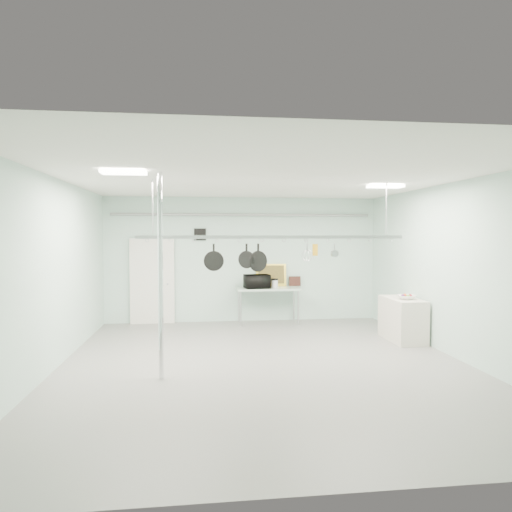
{
  "coord_description": "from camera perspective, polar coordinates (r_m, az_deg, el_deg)",
  "views": [
    {
      "loc": [
        -1.08,
        -7.73,
        2.24
      ],
      "look_at": [
        -0.02,
        1.0,
        1.83
      ],
      "focal_mm": 32.0,
      "sensor_mm": 36.0,
      "label": 1
    }
  ],
  "objects": [
    {
      "name": "coffee_canister",
      "position": [
        11.46,
        2.34,
        -3.52
      ],
      "size": [
        0.19,
        0.19,
        0.2
      ],
      "primitive_type": "cylinder",
      "rotation": [
        0.0,
        0.0,
        0.13
      ],
      "color": "silver",
      "rests_on": "prep_table"
    },
    {
      "name": "fruit_bowl",
      "position": [
        10.0,
        18.29,
        -4.91
      ],
      "size": [
        0.41,
        0.41,
        0.09
      ],
      "primitive_type": "imported",
      "rotation": [
        0.0,
        0.0,
        -0.12
      ],
      "color": "white",
      "rests_on": "side_cabinet"
    },
    {
      "name": "skillet_left",
      "position": [
        8.04,
        -5.31,
        -0.1
      ],
      "size": [
        0.35,
        0.1,
        0.46
      ],
      "primitive_type": null,
      "rotation": [
        0.0,
        0.0,
        -0.1
      ],
      "color": "black",
      "rests_on": "pot_rack"
    },
    {
      "name": "side_cabinet",
      "position": [
        10.22,
        17.83,
        -7.55
      ],
      "size": [
        0.6,
        1.2,
        0.9
      ],
      "primitive_type": "cube",
      "color": "beige",
      "rests_on": "floor"
    },
    {
      "name": "conduit_pipe",
      "position": [
        11.69,
        -1.61,
        5.17
      ],
      "size": [
        6.6,
        0.07,
        0.07
      ],
      "primitive_type": "cylinder",
      "rotation": [
        0.0,
        1.57,
        0.0
      ],
      "color": "gray",
      "rests_on": "back_wall"
    },
    {
      "name": "microwave",
      "position": [
        11.38,
        0.13,
        -3.2
      ],
      "size": [
        0.66,
        0.49,
        0.34
      ],
      "primitive_type": "imported",
      "rotation": [
        0.0,
        0.0,
        3.27
      ],
      "color": "black",
      "rests_on": "prep_table"
    },
    {
      "name": "pot_rack",
      "position": [
        8.13,
        2.15,
        2.59
      ],
      "size": [
        4.8,
        0.06,
        1.0
      ],
      "color": "#B7B7BC",
      "rests_on": "ceiling"
    },
    {
      "name": "light_panel_right",
      "position": [
        9.07,
        15.86,
        8.39
      ],
      "size": [
        0.65,
        0.3,
        0.05
      ],
      "primitive_type": "cube",
      "color": "white",
      "rests_on": "ceiling"
    },
    {
      "name": "skillet_mid",
      "position": [
        8.08,
        -1.2,
        0.06
      ],
      "size": [
        0.3,
        0.19,
        0.42
      ],
      "primitive_type": null,
      "rotation": [
        0.0,
        0.0,
        -0.47
      ],
      "color": "black",
      "rests_on": "pot_rack"
    },
    {
      "name": "back_wall",
      "position": [
        11.78,
        -1.64,
        -0.44
      ],
      "size": [
        7.0,
        0.02,
        3.2
      ],
      "primitive_type": "cube",
      "color": "#A8C9BE",
      "rests_on": "floor"
    },
    {
      "name": "light_panel_left",
      "position": [
        7.08,
        -16.21,
        10.02
      ],
      "size": [
        0.65,
        0.3,
        0.05
      ],
      "primitive_type": "cube",
      "color": "white",
      "rests_on": "ceiling"
    },
    {
      "name": "floor",
      "position": [
        8.12,
        1.04,
        -13.36
      ],
      "size": [
        8.0,
        8.0,
        0.0
      ],
      "primitive_type": "plane",
      "color": "gray",
      "rests_on": "ground"
    },
    {
      "name": "saucepan",
      "position": [
        8.39,
        9.8,
        0.73
      ],
      "size": [
        0.15,
        0.12,
        0.24
      ],
      "primitive_type": null,
      "rotation": [
        0.0,
        0.0,
        0.28
      ],
      "color": "#B6B7BB",
      "rests_on": "pot_rack"
    },
    {
      "name": "whisk",
      "position": [
        8.26,
        6.43,
        0.36
      ],
      "size": [
        0.21,
        0.21,
        0.35
      ],
      "primitive_type": null,
      "rotation": [
        0.0,
        0.0,
        -0.03
      ],
      "color": "#B3B3B8",
      "rests_on": "pot_rack"
    },
    {
      "name": "painting_large",
      "position": [
        11.81,
        1.9,
        -2.4
      ],
      "size": [
        0.79,
        0.17,
        0.58
      ],
      "primitive_type": "cube",
      "rotation": [
        -0.14,
        0.0,
        -0.05
      ],
      "color": "yellow",
      "rests_on": "prep_table"
    },
    {
      "name": "door",
      "position": [
        11.79,
        -12.83,
        -3.19
      ],
      "size": [
        1.1,
        0.1,
        2.2
      ],
      "primitive_type": "cube",
      "color": "silver",
      "rests_on": "floor"
    },
    {
      "name": "grater",
      "position": [
        8.29,
        7.4,
        0.77
      ],
      "size": [
        0.1,
        0.03,
        0.23
      ],
      "primitive_type": null,
      "rotation": [
        0.0,
        0.0,
        -0.15
      ],
      "color": "orange",
      "rests_on": "pot_rack"
    },
    {
      "name": "chrome_pole",
      "position": [
        7.18,
        -11.84,
        -2.51
      ],
      "size": [
        0.08,
        0.08,
        3.2
      ],
      "primitive_type": "cylinder",
      "color": "silver",
      "rests_on": "floor"
    },
    {
      "name": "fruit_cluster",
      "position": [
        9.99,
        18.29,
        -4.68
      ],
      "size": [
        0.24,
        0.24,
        0.09
      ],
      "primitive_type": null,
      "color": "maroon",
      "rests_on": "fruit_bowl"
    },
    {
      "name": "wall_vent",
      "position": [
        11.7,
        -7.02,
        2.7
      ],
      "size": [
        0.3,
        0.04,
        0.3
      ],
      "primitive_type": "cube",
      "color": "black",
      "rests_on": "back_wall"
    },
    {
      "name": "painting_small",
      "position": [
        11.94,
        4.88,
        -3.15
      ],
      "size": [
        0.3,
        0.09,
        0.25
      ],
      "primitive_type": "cube",
      "rotation": [
        -0.17,
        0.0,
        -0.02
      ],
      "color": "#321711",
      "rests_on": "prep_table"
    },
    {
      "name": "ceiling",
      "position": [
        7.86,
        1.06,
        9.61
      ],
      "size": [
        7.0,
        8.0,
        0.02
      ],
      "primitive_type": "cube",
      "color": "silver",
      "rests_on": "back_wall"
    },
    {
      "name": "right_wall",
      "position": [
        9.0,
        23.64,
        -1.64
      ],
      "size": [
        0.02,
        8.0,
        3.2
      ],
      "primitive_type": "cube",
      "color": "#A8C9BE",
      "rests_on": "floor"
    },
    {
      "name": "prep_table",
      "position": [
        11.54,
        1.52,
        -4.34
      ],
      "size": [
        1.6,
        0.7,
        0.91
      ],
      "color": "#A0BCAD",
      "rests_on": "floor"
    },
    {
      "name": "skillet_right",
      "position": [
        8.1,
        0.26,
        -0.19
      ],
      "size": [
        0.36,
        0.21,
        0.5
      ],
      "primitive_type": null,
      "rotation": [
        0.0,
        0.0,
        0.42
      ],
      "color": "black",
      "rests_on": "pot_rack"
    }
  ]
}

